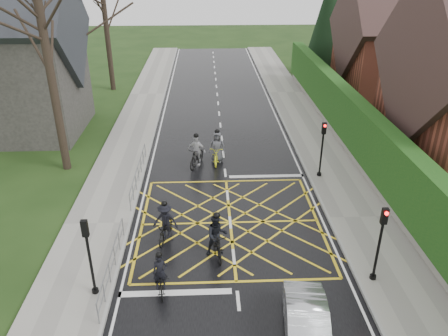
{
  "coord_description": "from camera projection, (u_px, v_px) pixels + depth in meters",
  "views": [
    {
      "loc": [
        -1.02,
        -16.72,
        11.11
      ],
      "look_at": [
        -0.15,
        3.01,
        1.3
      ],
      "focal_mm": 35.0,
      "sensor_mm": 36.0,
      "label": 1
    }
  ],
  "objects": [
    {
      "name": "cyclist_mid",
      "position": [
        166.0,
        225.0,
        18.59
      ],
      "size": [
        1.18,
        1.96,
        1.82
      ],
      "rotation": [
        0.0,
        0.0,
        -0.19
      ],
      "color": "black",
      "rests_on": "ground"
    },
    {
      "name": "tree_far",
      "position": [
        104.0,
        5.0,
        36.07
      ],
      "size": [
        8.4,
        8.4,
        10.4
      ],
      "color": "black",
      "rests_on": "ground"
    },
    {
      "name": "cyclist_front",
      "position": [
        197.0,
        154.0,
        24.94
      ],
      "size": [
        1.24,
        2.05,
        1.99
      ],
      "rotation": [
        0.0,
        0.0,
        -0.37
      ],
      "color": "black",
      "rests_on": "ground"
    },
    {
      "name": "railing_north",
      "position": [
        138.0,
        170.0,
        22.99
      ],
      "size": [
        0.05,
        6.04,
        1.03
      ],
      "color": "slate",
      "rests_on": "ground"
    },
    {
      "name": "cyclist_lead",
      "position": [
        217.0,
        151.0,
        25.4
      ],
      "size": [
        0.98,
        2.18,
        2.04
      ],
      "rotation": [
        0.0,
        0.0,
        -0.12
      ],
      "color": "yellow",
      "rests_on": "ground"
    },
    {
      "name": "cyclist_rear",
      "position": [
        160.0,
        278.0,
        15.77
      ],
      "size": [
        0.86,
        1.75,
        1.63
      ],
      "rotation": [
        0.0,
        0.0,
        0.17
      ],
      "color": "black",
      "rests_on": "ground"
    },
    {
      "name": "house_far",
      "position": [
        403.0,
        46.0,
        34.69
      ],
      "size": [
        9.8,
        8.8,
        10.3
      ],
      "color": "brown",
      "rests_on": "ground"
    },
    {
      "name": "road",
      "position": [
        230.0,
        222.0,
        19.94
      ],
      "size": [
        9.0,
        80.0,
        0.01
      ],
      "primitive_type": "cube",
      "color": "black",
      "rests_on": "ground"
    },
    {
      "name": "hedge",
      "position": [
        361.0,
        129.0,
        24.68
      ],
      "size": [
        0.9,
        38.0,
        2.8
      ],
      "primitive_type": "cube",
      "color": "#103C12",
      "rests_on": "stone_wall"
    },
    {
      "name": "traffic_light_se",
      "position": [
        379.0,
        245.0,
        15.64
      ],
      "size": [
        0.24,
        0.31,
        3.21
      ],
      "rotation": [
        0.0,
        0.0,
        3.14
      ],
      "color": "black",
      "rests_on": "ground"
    },
    {
      "name": "car",
      "position": [
        307.0,
        327.0,
        13.58
      ],
      "size": [
        1.72,
        3.88,
        1.24
      ],
      "primitive_type": "imported",
      "rotation": [
        0.0,
        0.0,
        -0.11
      ],
      "color": "silver",
      "rests_on": "ground"
    },
    {
      "name": "ground",
      "position": [
        230.0,
        223.0,
        19.94
      ],
      "size": [
        120.0,
        120.0,
        0.0
      ],
      "primitive_type": "plane",
      "color": "black",
      "rests_on": "ground"
    },
    {
      "name": "church",
      "position": [
        10.0,
        59.0,
        27.96
      ],
      "size": [
        8.8,
        7.8,
        11.0
      ],
      "color": "#2D2B28",
      "rests_on": "ground"
    },
    {
      "name": "traffic_light_ne",
      "position": [
        322.0,
        150.0,
        23.16
      ],
      "size": [
        0.24,
        0.31,
        3.21
      ],
      "rotation": [
        0.0,
        0.0,
        3.14
      ],
      "color": "black",
      "rests_on": "ground"
    },
    {
      "name": "traffic_light_sw",
      "position": [
        90.0,
        258.0,
        14.98
      ],
      "size": [
        0.24,
        0.31,
        3.21
      ],
      "color": "black",
      "rests_on": "ground"
    },
    {
      "name": "cyclist_back",
      "position": [
        217.0,
        239.0,
        17.53
      ],
      "size": [
        0.97,
        2.03,
        1.97
      ],
      "rotation": [
        0.0,
        0.0,
        0.15
      ],
      "color": "black",
      "rests_on": "ground"
    },
    {
      "name": "tree_near",
      "position": [
        42.0,
        24.0,
        21.44
      ],
      "size": [
        9.24,
        9.24,
        11.44
      ],
      "color": "black",
      "rests_on": "ground"
    },
    {
      "name": "sidewalk_right",
      "position": [
        360.0,
        218.0,
        20.15
      ],
      "size": [
        3.0,
        80.0,
        0.15
      ],
      "primitive_type": "cube",
      "color": "gray",
      "rests_on": "ground"
    },
    {
      "name": "railing_south",
      "position": [
        111.0,
        260.0,
        16.28
      ],
      "size": [
        0.05,
        5.04,
        1.03
      ],
      "color": "slate",
      "rests_on": "ground"
    },
    {
      "name": "stone_wall",
      "position": [
        357.0,
        157.0,
        25.46
      ],
      "size": [
        0.5,
        38.0,
        0.7
      ],
      "primitive_type": "cube",
      "color": "slate",
      "rests_on": "ground"
    },
    {
      "name": "conifer",
      "position": [
        328.0,
        24.0,
        41.41
      ],
      "size": [
        4.6,
        4.6,
        10.0
      ],
      "color": "black",
      "rests_on": "ground"
    },
    {
      "name": "sidewalk_left",
      "position": [
        98.0,
        224.0,
        19.68
      ],
      "size": [
        3.0,
        80.0,
        0.15
      ],
      "primitive_type": "cube",
      "color": "gray",
      "rests_on": "ground"
    }
  ]
}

